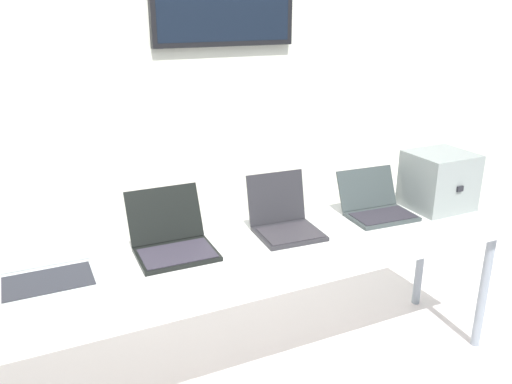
{
  "coord_description": "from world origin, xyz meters",
  "views": [
    {
      "loc": [
        -0.8,
        -2.02,
        1.86
      ],
      "look_at": [
        0.18,
        0.04,
        1.04
      ],
      "focal_mm": 36.83,
      "sensor_mm": 36.0,
      "label": 1
    }
  ],
  "objects": [
    {
      "name": "laptop_station_3",
      "position": [
        0.38,
        0.14,
        0.83
      ],
      "size": [
        0.33,
        0.35,
        0.28
      ],
      "color": "#27262B",
      "rests_on": "workbench"
    },
    {
      "name": "laptop_station_4",
      "position": [
        0.94,
        0.12,
        0.82
      ],
      "size": [
        0.37,
        0.35,
        0.23
      ],
      "color": "#343C3C",
      "rests_on": "workbench"
    },
    {
      "name": "laptop_station_1",
      "position": [
        -0.75,
        0.14,
        0.83
      ],
      "size": [
        0.38,
        0.36,
        0.27
      ],
      "color": "#ADB2B2",
      "rests_on": "workbench"
    },
    {
      "name": "laptop_station_2",
      "position": [
        -0.2,
        0.17,
        0.83
      ],
      "size": [
        0.36,
        0.39,
        0.26
      ],
      "color": "black",
      "rests_on": "workbench"
    },
    {
      "name": "back_wall",
      "position": [
        0.01,
        1.13,
        1.27
      ],
      "size": [
        8.0,
        0.11,
        2.51
      ],
      "color": "silver",
      "rests_on": "ground"
    },
    {
      "name": "workbench",
      "position": [
        0.0,
        0.0,
        0.72
      ],
      "size": [
        3.09,
        0.7,
        0.77
      ],
      "color": "silver",
      "rests_on": "ground"
    },
    {
      "name": "equipment_box",
      "position": [
        1.33,
        0.06,
        0.93
      ],
      "size": [
        0.34,
        0.32,
        0.32
      ],
      "color": "gray",
      "rests_on": "workbench"
    }
  ]
}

